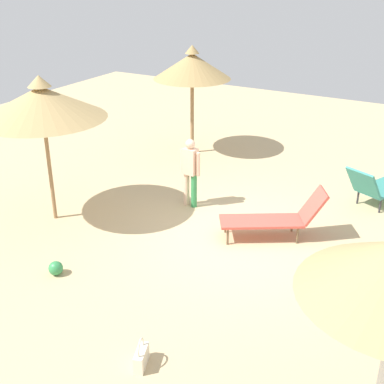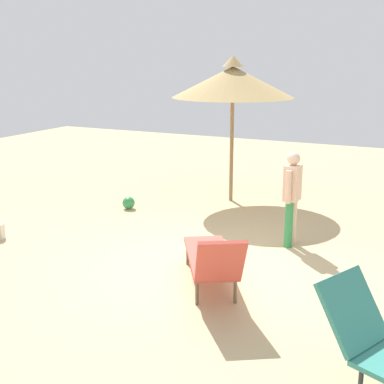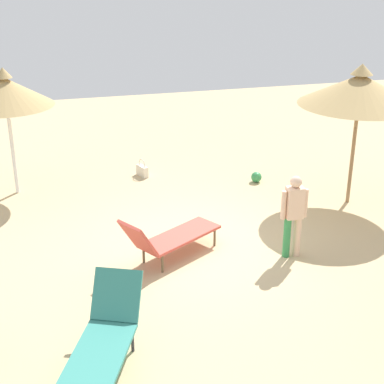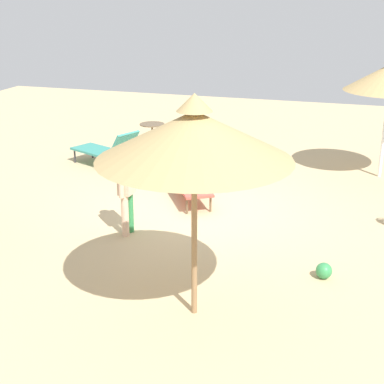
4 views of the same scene
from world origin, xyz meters
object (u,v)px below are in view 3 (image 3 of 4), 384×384
object	(u,v)px
lounge_chair_near_right	(105,335)
person_standing_center	(294,212)
parasol_umbrella_near_left	(5,92)
handbag	(142,170)
parasol_umbrella_front	(360,89)
beach_ball	(256,177)
lounge_chair_edge	(168,237)

from	to	relation	value
lounge_chair_near_right	person_standing_center	world-z (taller)	person_standing_center
parasol_umbrella_near_left	lounge_chair_near_right	distance (m)	6.75
person_standing_center	handbag	size ratio (longest dim) A/B	3.50
parasol_umbrella_front	person_standing_center	size ratio (longest dim) A/B	1.95
parasol_umbrella_near_left	lounge_chair_near_right	size ratio (longest dim) A/B	1.43
parasol_umbrella_near_left	beach_ball	xyz separation A→B (m)	(-5.43, 0.80, -2.18)
parasol_umbrella_near_left	lounge_chair_near_right	world-z (taller)	parasol_umbrella_near_left
parasol_umbrella_front	parasol_umbrella_near_left	xyz separation A→B (m)	(6.94, -2.40, -0.17)
person_standing_center	beach_ball	world-z (taller)	person_standing_center
lounge_chair_edge	handbag	bearing A→B (deg)	-94.09
lounge_chair_edge	person_standing_center	size ratio (longest dim) A/B	1.30
lounge_chair_near_right	handbag	xyz separation A→B (m)	(-1.72, -6.67, -0.30)
parasol_umbrella_front	person_standing_center	world-z (taller)	parasol_umbrella_front
lounge_chair_edge	beach_ball	size ratio (longest dim) A/B	7.98
lounge_chair_edge	person_standing_center	xyz separation A→B (m)	(-2.15, 0.43, 0.42)
lounge_chair_near_right	beach_ball	world-z (taller)	lounge_chair_near_right
parasol_umbrella_front	parasol_umbrella_near_left	distance (m)	7.34
person_standing_center	lounge_chair_near_right	bearing A→B (deg)	30.27
parasol_umbrella_near_left	lounge_chair_edge	distance (m)	5.03
person_standing_center	parasol_umbrella_front	bearing A→B (deg)	-138.83
lounge_chair_near_right	lounge_chair_edge	bearing A→B (deg)	-119.49
parasol_umbrella_front	beach_ball	xyz separation A→B (m)	(1.51, -1.60, -2.35)
handbag	beach_ball	world-z (taller)	handbag
parasol_umbrella_front	lounge_chair_edge	distance (m)	5.00
lounge_chair_edge	lounge_chair_near_right	bearing A→B (deg)	60.51
lounge_chair_edge	lounge_chair_near_right	world-z (taller)	lounge_chair_edge
parasol_umbrella_front	beach_ball	size ratio (longest dim) A/B	12.00
parasol_umbrella_near_left	person_standing_center	distance (m)	6.58
parasol_umbrella_front	handbag	bearing A→B (deg)	-33.63
parasol_umbrella_near_left	parasol_umbrella_front	bearing A→B (deg)	160.92
handbag	beach_ball	distance (m)	2.75
lounge_chair_near_right	parasol_umbrella_near_left	bearing A→B (deg)	-79.46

